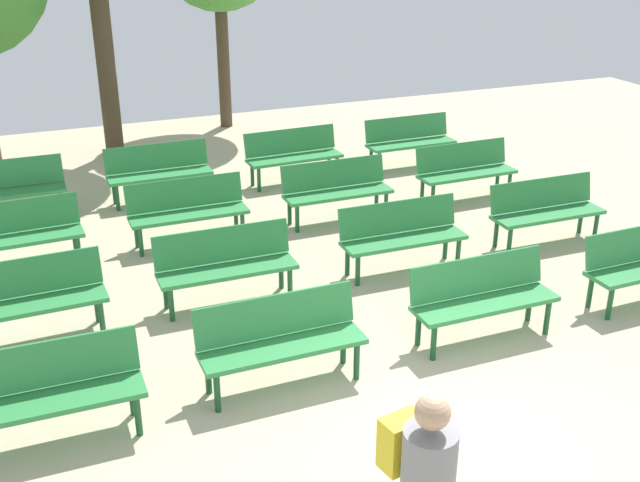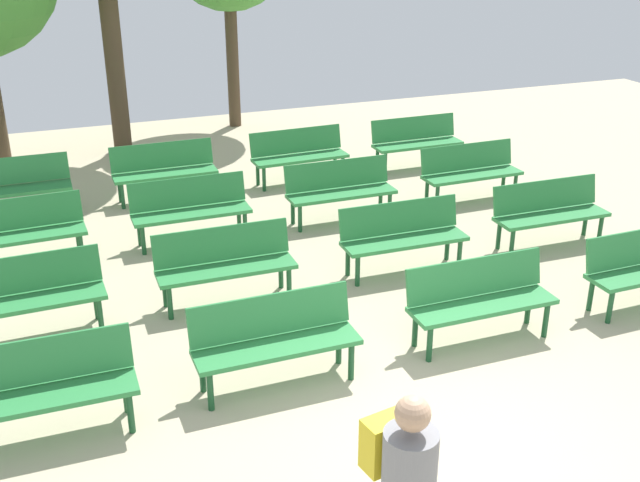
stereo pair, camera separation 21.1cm
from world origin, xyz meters
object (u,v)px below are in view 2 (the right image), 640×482
at_px(bench_r1_c3, 549,210).
at_px(bench_r2_c3, 470,169).
at_px(bench_r0_c0, 40,385).
at_px(bench_r1_c0, 26,293).
at_px(bench_r3_c3, 416,139).
at_px(bench_r0_c2, 480,296).
at_px(bench_r0_c1, 275,336).
at_px(bench_r1_c1, 225,261).
at_px(bench_r2_c2, 340,187).
at_px(bench_r2_c1, 190,206).
at_px(bench_r3_c0, 14,184).
at_px(bench_r2_c0, 19,229).
at_px(bench_r1_c2, 402,233).
at_px(bench_r3_c1, 164,168).
at_px(bench_r3_c2, 299,152).

bearing_deg(bench_r1_c3, bench_r2_c3, 93.53).
height_order(bench_r0_c0, bench_r1_c0, same).
xyz_separation_m(bench_r2_c3, bench_r3_c3, (-0.02, 1.80, 0.00)).
bearing_deg(bench_r0_c2, bench_r0_c1, -179.34).
height_order(bench_r1_c1, bench_r2_c2, same).
bearing_deg(bench_r0_c2, bench_r1_c3, 39.94).
bearing_deg(bench_r2_c1, bench_r3_c0, 140.40).
relative_size(bench_r2_c0, bench_r2_c2, 1.01).
height_order(bench_r0_c1, bench_r2_c2, same).
distance_m(bench_r1_c0, bench_r2_c3, 6.88).
relative_size(bench_r1_c2, bench_r3_c1, 1.00).
distance_m(bench_r2_c1, bench_r2_c2, 2.20).
distance_m(bench_r1_c0, bench_r1_c3, 6.68).
bearing_deg(bench_r2_c0, bench_r2_c2, -2.07).
height_order(bench_r1_c3, bench_r3_c3, same).
relative_size(bench_r1_c3, bench_r2_c3, 1.00).
xyz_separation_m(bench_r0_c0, bench_r2_c3, (6.52, 3.85, 0.00)).
bearing_deg(bench_r0_c0, bench_r3_c1, 70.24).
bearing_deg(bench_r1_c1, bench_r3_c2, 59.87).
bearing_deg(bench_r3_c1, bench_r1_c3, -38.67).
relative_size(bench_r0_c2, bench_r3_c1, 1.00).
height_order(bench_r0_c2, bench_r3_c0, same).
xyz_separation_m(bench_r2_c3, bench_r3_c2, (-2.21, 1.78, 0.00)).
distance_m(bench_r1_c2, bench_r1_c3, 2.22).
bearing_deg(bench_r1_c0, bench_r0_c1, -41.11).
relative_size(bench_r1_c3, bench_r2_c0, 0.99).
bearing_deg(bench_r1_c0, bench_r3_c2, 38.87).
height_order(bench_r1_c1, bench_r3_c2, same).
distance_m(bench_r2_c2, bench_r2_c3, 2.22).
bearing_deg(bench_r1_c3, bench_r3_c0, 152.30).
distance_m(bench_r0_c2, bench_r1_c1, 2.92).
bearing_deg(bench_r1_c0, bench_r2_c2, 21.84).
bearing_deg(bench_r0_c0, bench_r1_c1, 42.59).
distance_m(bench_r2_c3, bench_r3_c0, 6.89).
xyz_separation_m(bench_r0_c0, bench_r3_c3, (6.51, 5.65, 0.00)).
bearing_deg(bench_r0_c0, bench_r0_c2, 1.78).
height_order(bench_r1_c1, bench_r3_c0, same).
xyz_separation_m(bench_r0_c0, bench_r0_c1, (2.13, 0.07, 0.00)).
xyz_separation_m(bench_r1_c0, bench_r3_c3, (6.57, 3.79, 0.00)).
bearing_deg(bench_r1_c1, bench_r2_c0, 140.43).
bearing_deg(bench_r2_c2, bench_r1_c1, -139.26).
bearing_deg(bench_r2_c0, bench_r3_c2, 20.66).
bearing_deg(bench_r3_c2, bench_r0_c0, -129.62).
relative_size(bench_r2_c0, bench_r2_c3, 1.01).
height_order(bench_r2_c2, bench_r3_c2, same).
bearing_deg(bench_r3_c0, bench_r2_c2, -22.27).
bearing_deg(bench_r3_c3, bench_r2_c3, -89.78).
bearing_deg(bench_r2_c2, bench_r1_c0, -156.13).
height_order(bench_r2_c1, bench_r3_c2, same).
xyz_separation_m(bench_r0_c2, bench_r3_c3, (2.11, 5.56, 0.00)).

